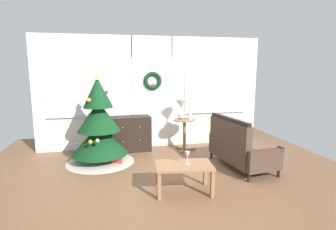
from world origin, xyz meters
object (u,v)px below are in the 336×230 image
Objects in this scene: wine_glass at (187,155)px; coffee_table at (184,169)px; dresser_cabinet at (130,134)px; table_lamp at (182,106)px; gift_box at (116,159)px; christmas_tree at (99,130)px; flower_vase at (190,114)px; settee_sofa at (238,148)px; side_table at (184,129)px.

coffee_table is at bearing -175.35° from wine_glass.
table_lamp reaches higher than dresser_cabinet.
table_lamp reaches higher than gift_box.
christmas_tree reaches higher than gift_box.
flower_vase is (1.92, 0.34, 0.18)m from christmas_tree.
gift_box is at bearing -162.00° from flower_vase.
settee_sofa is at bearing -59.72° from table_lamp.
coffee_table is (-0.66, -1.96, -0.47)m from flower_vase.
christmas_tree is 1.85m from table_lamp.
flower_vase is 2.12m from coffee_table.
table_lamp reaches higher than wine_glass.
flower_vase reaches higher than dresser_cabinet.
table_lamp is at bearing 23.22° from gift_box.
dresser_cabinet is 1.22m from side_table.
wine_glass is (-0.61, -1.96, -0.26)m from flower_vase.
settee_sofa is 2.31m from gift_box.
flower_vase is at bearing -30.96° from side_table.
coffee_table is (-1.24, -0.79, -0.01)m from settee_sofa.
coffee_table is (1.26, -1.61, -0.29)m from christmas_tree.
table_lamp is 0.49× the size of coffee_table.
wine_glass is (-0.51, -2.02, 0.07)m from side_table.
dresser_cabinet is 4.54× the size of gift_box.
wine_glass is at bearing -73.11° from dresser_cabinet.
table_lamp reaches higher than settee_sofa.
wine_glass is at bearing -107.20° from flower_vase.
side_table is 3.50× the size of gift_box.
settee_sofa is at bearing 32.32° from coffee_table.
flower_vase reaches higher than gift_box.
dresser_cabinet is 1.40m from flower_vase.
settee_sofa is (1.87, -1.47, -0.01)m from dresser_cabinet.
table_lamp is (-0.06, 0.04, 0.49)m from side_table.
table_lamp is (1.13, -0.20, 0.61)m from dresser_cabinet.
coffee_table is (-0.50, -2.06, -0.63)m from table_lamp.
flower_vase reaches higher than coffee_table.
settee_sofa is (2.51, -0.83, -0.28)m from christmas_tree.
flower_vase is 1.72× the size of gift_box.
settee_sofa is 1.44m from wine_glass.
flower_vase is at bearing 18.00° from gift_box.
flower_vase is (-0.58, 1.17, 0.46)m from settee_sofa.
coffee_table is at bearing -108.62° from flower_vase.
christmas_tree reaches higher than side_table.
flower_vase is 0.39× the size of coffee_table.
gift_box is (-1.62, -0.53, -0.73)m from flower_vase.
side_table is at bearing -11.42° from dresser_cabinet.
dresser_cabinet is at bearing 68.32° from gift_box.
table_lamp is at bearing 147.99° from flower_vase.
table_lamp is 2.15m from wine_glass.
side_table is at bearing 12.50° from christmas_tree.
christmas_tree is 1.95× the size of coffee_table.
gift_box is at bearing 163.63° from settee_sofa.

